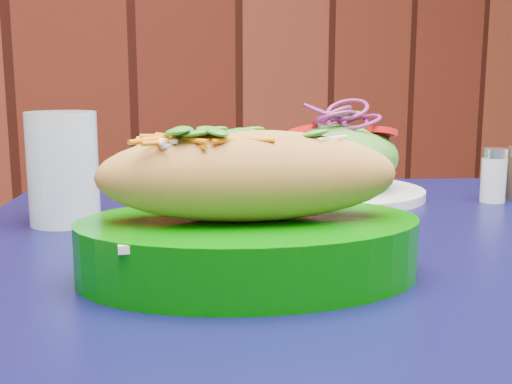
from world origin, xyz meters
name	(u,v)px	position (x,y,z in m)	size (l,w,h in m)	color
cafe_table	(345,330)	(0.17, 1.30, 0.66)	(1.04, 1.04, 0.75)	black
banh_mi_basket	(249,217)	(0.04, 1.25, 0.80)	(0.32, 0.26, 0.13)	#036702
salad_plate	(339,163)	(0.29, 1.51, 0.80)	(0.23, 0.23, 0.13)	white
water_glass	(63,168)	(-0.07, 1.51, 0.81)	(0.08, 0.08, 0.12)	silver
salt_shaker	(494,175)	(0.46, 1.40, 0.79)	(0.03, 0.03, 0.07)	white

